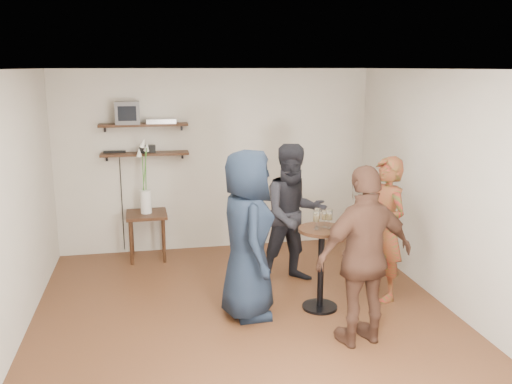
# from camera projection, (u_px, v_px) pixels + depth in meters

# --- Properties ---
(room) EXTENTS (4.58, 5.08, 2.68)m
(room) POSITION_uv_depth(u_px,v_px,m) (247.00, 202.00, 5.43)
(room) COLOR #402714
(room) RESTS_ON ground
(shelf_upper) EXTENTS (1.20, 0.25, 0.04)m
(shelf_upper) POSITION_uv_depth(u_px,v_px,m) (144.00, 125.00, 7.38)
(shelf_upper) COLOR black
(shelf_upper) RESTS_ON room
(shelf_lower) EXTENTS (1.20, 0.25, 0.04)m
(shelf_lower) POSITION_uv_depth(u_px,v_px,m) (145.00, 154.00, 7.47)
(shelf_lower) COLOR black
(shelf_lower) RESTS_ON room
(crt_monitor) EXTENTS (0.32, 0.30, 0.30)m
(crt_monitor) POSITION_uv_depth(u_px,v_px,m) (127.00, 113.00, 7.30)
(crt_monitor) COLOR #59595B
(crt_monitor) RESTS_ON shelf_upper
(dvd_deck) EXTENTS (0.40, 0.24, 0.06)m
(dvd_deck) POSITION_uv_depth(u_px,v_px,m) (161.00, 121.00, 7.42)
(dvd_deck) COLOR silver
(dvd_deck) RESTS_ON shelf_upper
(radio) EXTENTS (0.22, 0.10, 0.10)m
(radio) POSITION_uv_depth(u_px,v_px,m) (147.00, 149.00, 7.46)
(radio) COLOR black
(radio) RESTS_ON shelf_lower
(power_strip) EXTENTS (0.30, 0.05, 0.03)m
(power_strip) POSITION_uv_depth(u_px,v_px,m) (115.00, 152.00, 7.43)
(power_strip) COLOR black
(power_strip) RESTS_ON shelf_lower
(side_table) EXTENTS (0.56, 0.56, 0.66)m
(side_table) POSITION_uv_depth(u_px,v_px,m) (147.00, 221.00, 7.48)
(side_table) COLOR black
(side_table) RESTS_ON room
(vase_lilies) EXTENTS (0.20, 0.21, 1.05)m
(vase_lilies) POSITION_uv_depth(u_px,v_px,m) (145.00, 190.00, 7.38)
(vase_lilies) COLOR silver
(vase_lilies) RESTS_ON side_table
(drinks_table) EXTENTS (0.51, 0.51, 0.93)m
(drinks_table) POSITION_uv_depth(u_px,v_px,m) (321.00, 257.00, 5.90)
(drinks_table) COLOR black
(drinks_table) RESTS_ON room
(wine_glass_fl) EXTENTS (0.07, 0.07, 0.20)m
(wine_glass_fl) POSITION_uv_depth(u_px,v_px,m) (316.00, 217.00, 5.75)
(wine_glass_fl) COLOR silver
(wine_glass_fl) RESTS_ON drinks_table
(wine_glass_fr) EXTENTS (0.07, 0.07, 0.21)m
(wine_glass_fr) POSITION_uv_depth(u_px,v_px,m) (329.00, 216.00, 5.79)
(wine_glass_fr) COLOR silver
(wine_glass_fr) RESTS_ON drinks_table
(wine_glass_bl) EXTENTS (0.07, 0.07, 0.20)m
(wine_glass_bl) POSITION_uv_depth(u_px,v_px,m) (317.00, 214.00, 5.84)
(wine_glass_bl) COLOR silver
(wine_glass_bl) RESTS_ON drinks_table
(wine_glass_br) EXTENTS (0.06, 0.06, 0.19)m
(wine_glass_br) POSITION_uv_depth(u_px,v_px,m) (324.00, 216.00, 5.83)
(wine_glass_br) COLOR silver
(wine_glass_br) RESTS_ON drinks_table
(person_plaid) EXTENTS (0.50, 0.67, 1.65)m
(person_plaid) POSITION_uv_depth(u_px,v_px,m) (385.00, 229.00, 6.15)
(person_plaid) COLOR red
(person_plaid) RESTS_ON room
(person_dark) EXTENTS (0.91, 0.75, 1.73)m
(person_dark) POSITION_uv_depth(u_px,v_px,m) (294.00, 214.00, 6.60)
(person_dark) COLOR black
(person_dark) RESTS_ON room
(person_navy) EXTENTS (0.58, 0.89, 1.81)m
(person_navy) POSITION_uv_depth(u_px,v_px,m) (247.00, 235.00, 5.67)
(person_navy) COLOR black
(person_navy) RESTS_ON room
(person_brown) EXTENTS (1.09, 0.62, 1.75)m
(person_brown) POSITION_uv_depth(u_px,v_px,m) (365.00, 257.00, 5.10)
(person_brown) COLOR #45291D
(person_brown) RESTS_ON room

